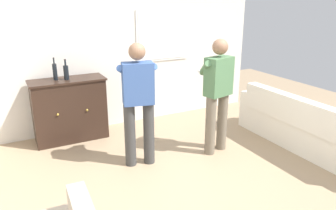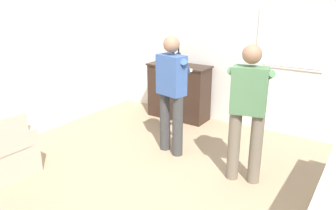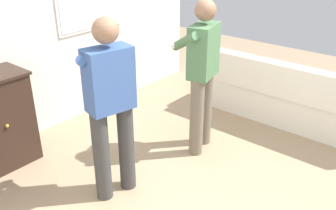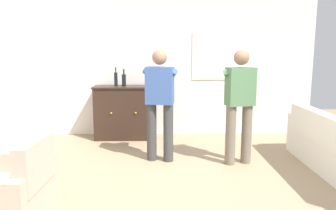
{
  "view_description": "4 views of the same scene",
  "coord_description": "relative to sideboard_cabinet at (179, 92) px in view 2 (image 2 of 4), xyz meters",
  "views": [
    {
      "loc": [
        -1.96,
        -2.8,
        2.23
      ],
      "look_at": [
        -0.27,
        0.44,
        1.01
      ],
      "focal_mm": 35.0,
      "sensor_mm": 36.0,
      "label": 1
    },
    {
      "loc": [
        1.96,
        -2.65,
        2.18
      ],
      "look_at": [
        -0.22,
        0.64,
        0.86
      ],
      "focal_mm": 35.0,
      "sensor_mm": 36.0,
      "label": 2
    },
    {
      "loc": [
        -2.35,
        -1.21,
        2.31
      ],
      "look_at": [
        -0.27,
        0.5,
        1.02
      ],
      "focal_mm": 40.0,
      "sensor_mm": 36.0,
      "label": 3
    },
    {
      "loc": [
        -0.41,
        -3.8,
        1.69
      ],
      "look_at": [
        -0.3,
        0.58,
        0.94
      ],
      "focal_mm": 35.0,
      "sensor_mm": 36.0,
      "label": 4
    }
  ],
  "objects": [
    {
      "name": "person_standing_left",
      "position": [
        0.67,
        -1.27,
        0.43
      ],
      "size": [
        0.54,
        0.51,
        1.68
      ],
      "color": "#383838",
      "rests_on": "ground"
    },
    {
      "name": "bottle_wine_green",
      "position": [
        -0.16,
        0.03,
        0.63
      ],
      "size": [
        0.07,
        0.07,
        0.35
      ],
      "color": "black",
      "rests_on": "sideboard_cabinet"
    },
    {
      "name": "wall_back_with_window",
      "position": [
        1.1,
        0.36,
        0.9
      ],
      "size": [
        5.2,
        0.15,
        2.8
      ],
      "color": "silver",
      "rests_on": "ground"
    },
    {
      "name": "sideboard_cabinet",
      "position": [
        0.0,
        0.0,
        0.0
      ],
      "size": [
        1.15,
        0.49,
        1.01
      ],
      "color": "black",
      "rests_on": "ground"
    },
    {
      "name": "wall_side_left",
      "position": [
        -1.58,
        -2.3,
        0.9
      ],
      "size": [
        0.12,
        5.2,
        2.8
      ],
      "primitive_type": "cube",
      "color": "silver",
      "rests_on": "ground"
    },
    {
      "name": "ground",
      "position": [
        1.08,
        -2.3,
        -0.5
      ],
      "size": [
        10.4,
        10.4,
        0.0
      ],
      "primitive_type": "plane",
      "color": "#9E8466"
    },
    {
      "name": "person_standing_right",
      "position": [
        1.83,
        -1.43,
        0.43
      ],
      "size": [
        0.54,
        0.51,
        1.68
      ],
      "color": "#6B6051",
      "rests_on": "ground"
    },
    {
      "name": "bottle_liquor_amber",
      "position": [
        -0.0,
        -0.02,
        0.62
      ],
      "size": [
        0.08,
        0.08,
        0.32
      ],
      "color": "black",
      "rests_on": "sideboard_cabinet"
    }
  ]
}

